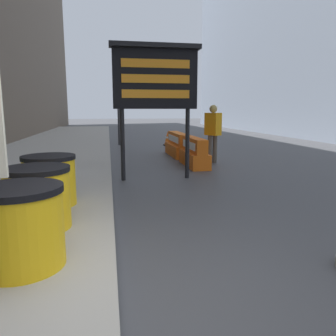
# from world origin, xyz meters

# --- Properties ---
(ground_plane) EXTENTS (120.00, 120.00, 0.00)m
(ground_plane) POSITION_xyz_m (0.00, 0.00, 0.00)
(ground_plane) COLOR #3F3F42
(barrel_drum_foreground) EXTENTS (0.80, 0.80, 0.77)m
(barrel_drum_foreground) POSITION_xyz_m (-0.86, 0.60, 0.56)
(barrel_drum_foreground) COLOR yellow
(barrel_drum_foreground) RESTS_ON sidewalk_left
(barrel_drum_middle) EXTENTS (0.80, 0.80, 0.77)m
(barrel_drum_middle) POSITION_xyz_m (-0.91, 1.63, 0.56)
(barrel_drum_middle) COLOR yellow
(barrel_drum_middle) RESTS_ON sidewalk_left
(barrel_drum_back) EXTENTS (0.80, 0.80, 0.77)m
(barrel_drum_back) POSITION_xyz_m (-0.94, 2.67, 0.56)
(barrel_drum_back) COLOR yellow
(barrel_drum_back) RESTS_ON sidewalk_left
(message_board) EXTENTS (2.02, 0.36, 3.05)m
(message_board) POSITION_xyz_m (1.04, 5.06, 2.29)
(message_board) COLOR black
(message_board) RESTS_ON ground_plane
(jersey_barrier_orange_far) EXTENTS (0.52, 1.74, 0.83)m
(jersey_barrier_orange_far) POSITION_xyz_m (2.39, 6.68, 0.36)
(jersey_barrier_orange_far) COLOR orange
(jersey_barrier_orange_far) RESTS_ON ground_plane
(jersey_barrier_orange_near) EXTENTS (0.58, 2.13, 0.82)m
(jersey_barrier_orange_near) POSITION_xyz_m (2.39, 8.92, 0.36)
(jersey_barrier_orange_near) COLOR orange
(jersey_barrier_orange_near) RESTS_ON ground_plane
(traffic_cone_near) EXTENTS (0.31, 0.31, 0.56)m
(traffic_cone_near) POSITION_xyz_m (2.97, 9.42, 0.27)
(traffic_cone_near) COLOR black
(traffic_cone_near) RESTS_ON ground_plane
(traffic_cone_mid) EXTENTS (0.36, 0.36, 0.64)m
(traffic_cone_mid) POSITION_xyz_m (2.63, 12.38, 0.31)
(traffic_cone_mid) COLOR black
(traffic_cone_mid) RESTS_ON ground_plane
(traffic_light_near_curb) EXTENTS (0.28, 0.44, 4.03)m
(traffic_light_near_curb) POSITION_xyz_m (0.46, 12.93, 2.92)
(traffic_light_near_curb) COLOR #2D2D30
(traffic_light_near_curb) RESTS_ON ground_plane
(pedestrian_worker) EXTENTS (0.47, 0.54, 1.76)m
(pedestrian_worker) POSITION_xyz_m (3.10, 7.15, 1.04)
(pedestrian_worker) COLOR #514C42
(pedestrian_worker) RESTS_ON ground_plane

